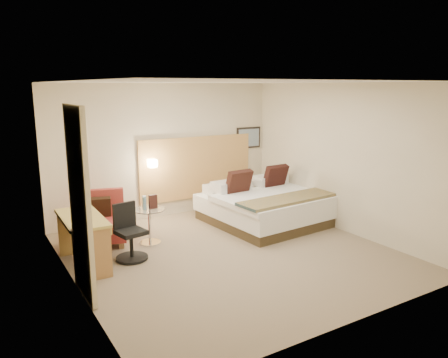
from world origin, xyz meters
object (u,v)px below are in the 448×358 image
desk (84,227)px  side_table (150,224)px  desk_chair (130,237)px  bed (266,205)px  lounge_chair (100,223)px

desk → side_table: bearing=19.2°
desk → desk_chair: (0.66, -0.08, -0.25)m
bed → side_table: size_ratio=3.81×
bed → desk_chair: bearing=-171.8°
side_table → desk: bearing=-160.8°
bed → desk: 3.62m
bed → side_table: 2.42m
bed → lounge_chair: size_ratio=2.27×
lounge_chair → side_table: size_ratio=1.68×
lounge_chair → desk: bearing=-117.8°
side_table → desk_chair: desk_chair is taller
desk → desk_chair: 0.71m
side_table → desk: desk is taller
lounge_chair → side_table: 0.85m
bed → desk: size_ratio=1.85×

